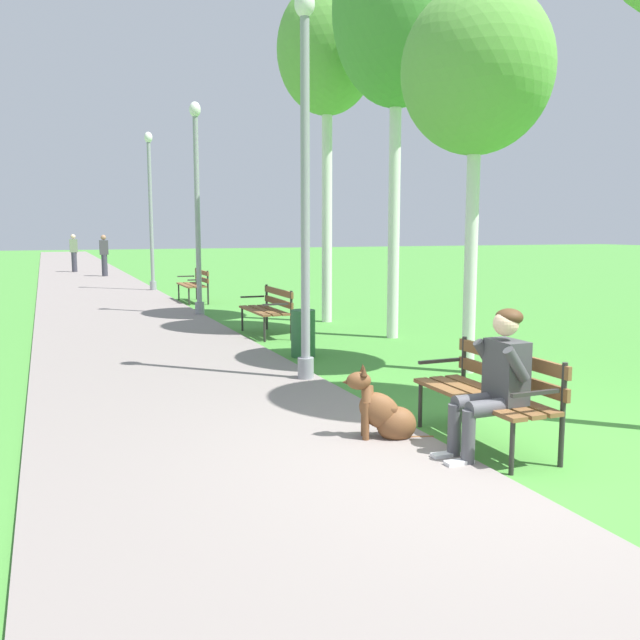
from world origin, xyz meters
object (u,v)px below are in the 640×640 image
Objects in this scene: park_bench_near at (491,388)px; dog_brown at (385,413)px; lamp_post_near at (305,186)px; litter_bin at (303,333)px; person_seated_on_near_bench at (495,378)px; lamp_post_mid at (197,207)px; birch_tree_third at (397,13)px; birch_tree_fourth at (327,52)px; pedestrian_distant at (104,256)px; park_bench_far at (195,282)px; pedestrian_further_distant at (74,253)px; park_bench_mid at (269,307)px; lamp_post_far at (151,210)px; birch_tree_second at (476,72)px.

park_bench_near reaches higher than dog_brown.
park_bench_near is 3.54m from lamp_post_near.
person_seated_on_near_bench is at bearing -91.69° from litter_bin.
park_bench_near is 1.20× the size of person_seated_on_near_bench.
lamp_post_mid is 0.65× the size of birch_tree_third.
birch_tree_fourth is (-0.27, 2.31, -0.10)m from birch_tree_third.
pedestrian_distant is at bearing 92.94° from person_seated_on_near_bench.
park_bench_far is at bearing 86.11° from dog_brown.
pedestrian_further_distant is at bearing 102.67° from birch_tree_fourth.
lamp_post_mid reaches higher than pedestrian_further_distant.
park_bench_mid is 3.69m from lamp_post_mid.
lamp_post_far is 9.02m from birch_tree_fourth.
park_bench_near is 7.66m from birch_tree_third.
lamp_post_mid is 0.92× the size of birch_tree_second.
pedestrian_further_distant is (-2.39, 13.62, 0.33)m from park_bench_far.
park_bench_mid is 1.86× the size of dog_brown.
park_bench_mid is 1.00× the size of park_bench_far.
park_bench_mid is (0.09, 6.64, 0.00)m from park_bench_near.
birch_tree_second is (2.39, 2.21, 3.58)m from dog_brown.
pedestrian_distant is (-0.93, 13.16, -1.50)m from lamp_post_mid.
litter_bin is 0.42× the size of pedestrian_further_distant.
pedestrian_further_distant is (-1.84, 10.07, -1.60)m from lamp_post_far.
lamp_post_far is at bearing 98.92° from birch_tree_second.
park_bench_mid is at bearing 79.14° from lamp_post_near.
park_bench_near is 0.23× the size of birch_tree_fourth.
person_seated_on_near_bench is 23.31m from pedestrian_distant.
lamp_post_far is at bearing 105.42° from birch_tree_fourth.
birch_tree_fourth is at bearing 62.04° from litter_bin.
birch_tree_fourth is at bearing -78.27° from pedestrian_distant.
dog_brown is at bearing -118.84° from birch_tree_third.
lamp_post_far reaches higher than lamp_post_near.
birch_tree_fourth is 4.00× the size of pedestrian_further_distant.
pedestrian_further_distant is (-2.33, 21.70, 0.49)m from litter_bin.
lamp_post_far is at bearing 90.63° from lamp_post_mid.
birch_tree_fourth is at bearing 77.61° from park_bench_near.
birch_tree_third reaches higher than lamp_post_near.
lamp_post_near is 0.95× the size of birch_tree_second.
dog_brown is (-0.92, -6.23, -0.25)m from park_bench_mid.
person_seated_on_near_bench is 0.76× the size of pedestrian_distant.
lamp_post_near is 4.76m from birch_tree_third.
birch_tree_fourth reaches higher than park_bench_near.
pedestrian_distant is (-1.40, 22.95, 0.33)m from park_bench_near.
lamp_post_near is at bearing -90.30° from lamp_post_far.
dog_brown is at bearing 129.84° from person_seated_on_near_bench.
birch_tree_second is at bearing -81.08° from lamp_post_far.
birch_tree_fourth reaches higher than lamp_post_mid.
lamp_post_far is at bearing -79.63° from pedestrian_further_distant.
birch_tree_third is (2.00, -7.02, 4.88)m from park_bench_far.
birch_tree_fourth is (1.73, -4.70, 4.78)m from park_bench_far.
person_seated_on_near_bench is at bearing -92.47° from park_bench_mid.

